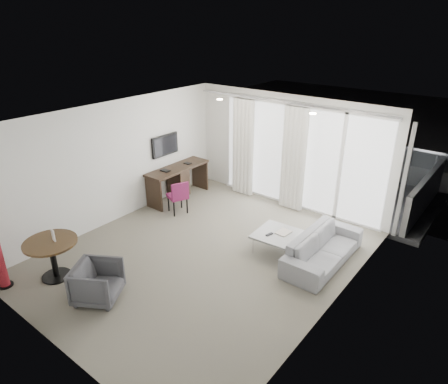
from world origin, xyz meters
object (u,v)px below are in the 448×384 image
Objects in this scene: desk at (178,183)px; sofa at (323,248)px; tub_armchair at (97,282)px; coffee_table at (277,242)px; rattan_chair_b at (372,184)px; rattan_chair_a at (327,179)px; round_table at (53,259)px; desk_chair at (177,196)px.

sofa is at bearing -5.78° from desk.
desk is 3.99m from tub_armchair.
coffee_table is 1.04× the size of rattan_chair_b.
rattan_chair_a is at bearing -152.53° from rattan_chair_b.
tub_armchair is at bearing 5.54° from round_table.
round_table is 0.45× the size of sofa.
tub_armchair is 0.36× the size of sofa.
desk is at bearing 169.53° from coffee_table.
coffee_table is 3.55m from rattan_chair_b.
coffee_table is (1.49, 3.00, -0.13)m from tub_armchair.
sofa is (0.86, 0.18, 0.10)m from coffee_table.
coffee_table is (2.57, 3.11, -0.17)m from round_table.
round_table is at bearing -66.03° from desk_chair.
desk_chair is 3.53m from sofa.
tub_armchair is 0.84× the size of coffee_table.
tub_armchair is 3.95m from sofa.
rattan_chair_b is at bearing 5.27° from sofa.
round_table is at bearing 64.91° from tub_armchair.
round_table is at bearing -80.24° from desk.
coffee_table is 3.05m from rattan_chair_a.
desk_chair is 3.77m from rattan_chair_a.
desk_chair is 0.41× the size of sofa.
desk reaches higher than sofa.
desk is at bearing 155.04° from desk_chair.
rattan_chair_b is at bearing 64.70° from round_table.
tub_armchair is at bearing -64.42° from desk.
rattan_chair_a reaches higher than rattan_chair_b.
round_table reaches higher than tub_armchair.
desk_chair reaches higher than coffee_table.
tub_armchair is 6.12m from rattan_chair_a.
round_table is 4.75m from sofa.
rattan_chair_a reaches higher than desk.
desk is 2.19× the size of desk_chair.
tub_armchair is 3.35m from coffee_table.
tub_armchair is (1.18, -3.01, -0.08)m from desk_chair.
round_table is 6.50m from rattan_chair_a.
coffee_table is at bearing -56.99° from tub_armchair.
rattan_chair_b is at bearing 69.61° from desk_chair.
tub_armchair is 0.87× the size of rattan_chair_b.
desk is 0.80m from desk_chair.
tub_armchair is at bearing -107.14° from rattan_chair_b.
tub_armchair is at bearing -113.67° from rattan_chair_a.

